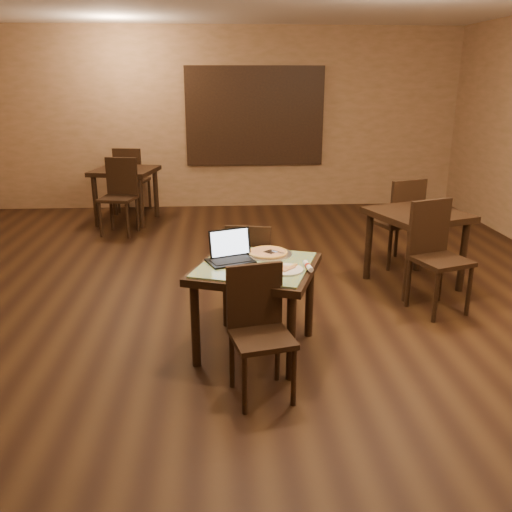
{
  "coord_description": "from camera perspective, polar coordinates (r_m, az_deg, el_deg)",
  "views": [
    {
      "loc": [
        -0.09,
        -4.48,
        2.18
      ],
      "look_at": [
        0.17,
        -0.46,
        0.85
      ],
      "focal_mm": 38.0,
      "sensor_mm": 36.0,
      "label": 1
    }
  ],
  "objects": [
    {
      "name": "ground",
      "position": [
        4.98,
        -2.32,
        -7.69
      ],
      "size": [
        10.0,
        10.0,
        0.0
      ],
      "primitive_type": "plane",
      "color": "black",
      "rests_on": "ground"
    },
    {
      "name": "wall_back",
      "position": [
        9.5,
        -3.24,
        14.15
      ],
      "size": [
        8.0,
        0.02,
        3.0
      ],
      "primitive_type": "cube",
      "color": "#976D4D",
      "rests_on": "ground"
    },
    {
      "name": "mural",
      "position": [
        9.48,
        -0.12,
        14.47
      ],
      "size": [
        2.34,
        0.05,
        1.64
      ],
      "color": "#255D88",
      "rests_on": "wall_back"
    },
    {
      "name": "tiled_table",
      "position": [
        4.36,
        -0.04,
        -2.11
      ],
      "size": [
        1.17,
        1.17,
        0.76
      ],
      "rotation": [
        0.0,
        0.0,
        -0.34
      ],
      "color": "black",
      "rests_on": "ground"
    },
    {
      "name": "chair_main_near",
      "position": [
        3.84,
        0.27,
        -7.13
      ],
      "size": [
        0.49,
        0.49,
        0.94
      ],
      "rotation": [
        0.0,
        0.0,
        0.23
      ],
      "color": "black",
      "rests_on": "ground"
    },
    {
      "name": "chair_main_far",
      "position": [
        4.99,
        -0.68,
        -1.06
      ],
      "size": [
        0.48,
        0.48,
        0.94
      ],
      "rotation": [
        0.0,
        0.0,
        2.95
      ],
      "color": "black",
      "rests_on": "ground"
    },
    {
      "name": "laptop",
      "position": [
        4.4,
        -2.73,
        0.36
      ],
      "size": [
        0.42,
        0.39,
        0.24
      ],
      "rotation": [
        0.0,
        0.0,
        0.37
      ],
      "color": "black",
      "rests_on": "tiled_table"
    },
    {
      "name": "plate",
      "position": [
        4.17,
        3.13,
        -1.46
      ],
      "size": [
        0.27,
        0.27,
        0.01
      ],
      "primitive_type": "cylinder",
      "color": "white",
      "rests_on": "tiled_table"
    },
    {
      "name": "pizza_slice",
      "position": [
        4.17,
        3.14,
        -1.28
      ],
      "size": [
        0.24,
        0.24,
        0.02
      ],
      "primitive_type": null,
      "rotation": [
        0.0,
        0.0,
        0.82
      ],
      "color": "beige",
      "rests_on": "plate"
    },
    {
      "name": "pizza_pan",
      "position": [
        4.56,
        1.27,
        0.24
      ],
      "size": [
        0.4,
        0.4,
        0.01
      ],
      "primitive_type": "cylinder",
      "color": "silver",
      "rests_on": "tiled_table"
    },
    {
      "name": "pizza_whole",
      "position": [
        4.55,
        1.27,
        0.4
      ],
      "size": [
        0.33,
        0.33,
        0.02
      ],
      "color": "beige",
      "rests_on": "pizza_pan"
    },
    {
      "name": "spatula",
      "position": [
        4.53,
        1.55,
        0.44
      ],
      "size": [
        0.22,
        0.23,
        0.01
      ],
      "primitive_type": "cube",
      "rotation": [
        0.0,
        0.0,
        0.75
      ],
      "color": "silver",
      "rests_on": "pizza_whole"
    },
    {
      "name": "napkin_roll",
      "position": [
        4.23,
        5.5,
        -1.06
      ],
      "size": [
        0.06,
        0.19,
        0.04
      ],
      "rotation": [
        0.0,
        0.0,
        0.09
      ],
      "color": "white",
      "rests_on": "tiled_table"
    },
    {
      "name": "other_table_a",
      "position": [
        6.05,
        16.57,
        3.22
      ],
      "size": [
        1.12,
        1.12,
        0.83
      ],
      "rotation": [
        0.0,
        0.0,
        0.34
      ],
      "color": "black",
      "rests_on": "ground"
    },
    {
      "name": "other_table_a_chair_near",
      "position": [
        5.5,
        18.36,
        0.66
      ],
      "size": [
        0.59,
        0.59,
        1.07
      ],
      "rotation": [
        0.0,
        0.0,
        0.34
      ],
      "color": "black",
      "rests_on": "ground"
    },
    {
      "name": "other_table_a_chair_far",
      "position": [
        6.65,
        14.96,
        3.95
      ],
      "size": [
        0.59,
        0.59,
        1.07
      ],
      "rotation": [
        0.0,
        0.0,
        3.48
      ],
      "color": "black",
      "rests_on": "ground"
    },
    {
      "name": "other_table_b",
      "position": [
        8.73,
        -13.6,
        8.0
      ],
      "size": [
        1.06,
        1.06,
        0.84
      ],
      "rotation": [
        0.0,
        0.0,
        -0.21
      ],
      "color": "black",
      "rests_on": "ground"
    },
    {
      "name": "other_table_b_chair_near",
      "position": [
        8.13,
        -14.13,
        6.62
      ],
      "size": [
        0.56,
        0.56,
        1.08
      ],
      "rotation": [
        0.0,
        0.0,
        -0.21
      ],
      "color": "black",
      "rests_on": "ground"
    },
    {
      "name": "other_table_b_chair_far",
      "position": [
        9.37,
        -13.05,
        8.18
      ],
      "size": [
        0.56,
        0.56,
        1.08
      ],
      "rotation": [
        0.0,
        0.0,
        2.93
      ],
      "color": "black",
      "rests_on": "ground"
    }
  ]
}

